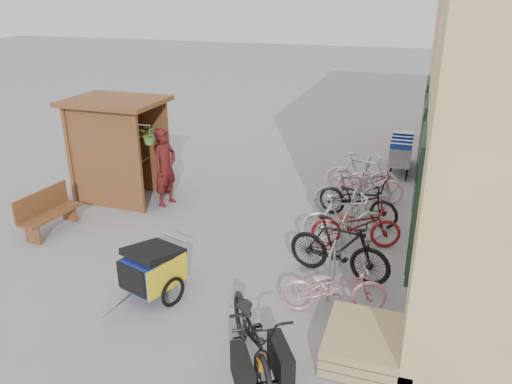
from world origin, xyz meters
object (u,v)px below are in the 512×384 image
(bench, at_px, (47,211))
(bike_2, at_px, (356,225))
(pallet_stack, at_px, (363,343))
(bike_5, at_px, (353,191))
(shopping_carts, at_px, (401,149))
(cargo_bike, at_px, (253,336))
(person_kiosk, at_px, (165,167))
(bike_7, at_px, (362,174))
(child_trailer, at_px, (152,268))
(bike_1, at_px, (339,248))
(bike_0, at_px, (334,287))
(kiosk, at_px, (114,136))
(bike_3, at_px, (344,219))
(bike_4, at_px, (358,200))
(bike_6, at_px, (366,182))

(bench, height_order, bike_2, bike_2)
(pallet_stack, bearing_deg, bike_5, 100.14)
(shopping_carts, relative_size, bike_2, 1.13)
(pallet_stack, height_order, bike_5, bike_5)
(cargo_bike, bearing_deg, person_kiosk, 96.60)
(bike_7, bearing_deg, shopping_carts, -19.74)
(child_trailer, bearing_deg, pallet_stack, 10.63)
(bike_1, distance_m, bike_5, 2.78)
(shopping_carts, xyz_separation_m, bike_0, (-0.57, -7.20, -0.18))
(kiosk, xyz_separation_m, pallet_stack, (6.28, -3.87, -1.34))
(bike_0, xyz_separation_m, bike_3, (-0.23, 2.35, 0.08))
(kiosk, distance_m, bike_4, 5.72)
(shopping_carts, distance_m, bike_6, 2.62)
(bike_0, bearing_deg, bike_4, -14.64)
(bench, height_order, bike_1, bike_1)
(bike_1, xyz_separation_m, bike_6, (0.03, 3.62, -0.09))
(pallet_stack, height_order, bike_3, bike_3)
(bike_6, bearing_deg, pallet_stack, -172.00)
(kiosk, bearing_deg, shopping_carts, 34.06)
(child_trailer, distance_m, person_kiosk, 3.86)
(kiosk, distance_m, bike_3, 5.61)
(bike_3, relative_size, bike_7, 0.97)
(pallet_stack, bearing_deg, kiosk, 148.34)
(kiosk, xyz_separation_m, bike_2, (5.73, -0.70, -1.10))
(bench, height_order, bike_7, bike_7)
(pallet_stack, bearing_deg, child_trailer, 173.22)
(child_trailer, height_order, bike_7, bike_7)
(bike_4, height_order, bike_7, bike_7)
(cargo_bike, distance_m, bike_7, 6.63)
(bench, xyz_separation_m, bike_0, (6.11, -0.92, -0.02))
(bike_0, relative_size, bike_4, 0.87)
(pallet_stack, xyz_separation_m, bike_5, (-0.85, 4.74, 0.31))
(bike_0, xyz_separation_m, bike_1, (-0.11, 1.04, 0.12))
(bike_4, bearing_deg, bike_2, -154.51)
(shopping_carts, height_order, bike_7, bike_7)
(bike_5, distance_m, bike_6, 0.86)
(cargo_bike, xyz_separation_m, person_kiosk, (-3.70, 4.61, 0.37))
(shopping_carts, bearing_deg, bike_1, -96.29)
(bike_2, bearing_deg, pallet_stack, 174.95)
(bike_3, bearing_deg, bike_5, -17.61)
(shopping_carts, distance_m, bike_2, 4.98)
(person_kiosk, distance_m, bike_0, 5.39)
(bike_3, bearing_deg, bench, 84.05)
(person_kiosk, bearing_deg, bike_5, -66.11)
(kiosk, height_order, shopping_carts, kiosk)
(bench, relative_size, bike_2, 0.83)
(child_trailer, relative_size, bike_5, 0.92)
(bike_3, relative_size, bike_6, 0.97)
(person_kiosk, bearing_deg, kiosk, 103.89)
(bike_1, bearing_deg, child_trailer, 131.22)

